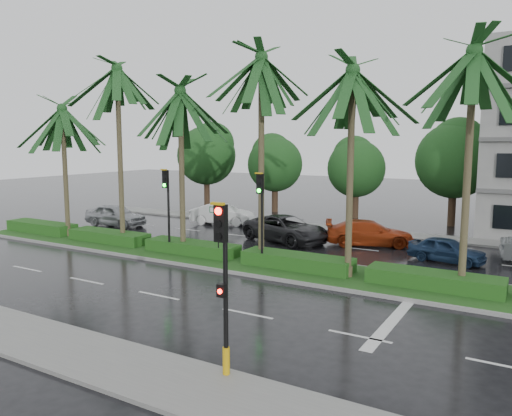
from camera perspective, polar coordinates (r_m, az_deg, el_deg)
The scene contains 17 objects.
ground at distance 23.64m, azimuth -2.98°, elevation -6.80°, with size 120.00×120.00×0.00m, color black.
near_sidewalk at distance 16.50m, azimuth -23.44°, elevation -13.72°, with size 40.00×2.40×0.12m, color slate.
far_sidewalk at distance 34.07m, azimuth 8.18°, elevation -2.28°, with size 40.00×2.00×0.12m, color slate.
median at distance 24.43m, azimuth -1.69°, elevation -6.12°, with size 36.00×4.00×0.15m.
hedge at distance 24.35m, azimuth -1.69°, elevation -5.27°, with size 35.20×1.40×0.60m.
lane_markings at distance 21.80m, azimuth 3.14°, elevation -8.04°, with size 34.00×13.06×0.01m.
palm_row at distance 24.54m, azimuth -4.28°, elevation 13.18°, with size 26.30×4.20×10.48m.
signal_near at distance 12.23m, azimuth -3.74°, elevation -8.48°, with size 0.34×0.45×4.36m.
signal_median_left at distance 25.70m, azimuth -10.14°, elevation 1.06°, with size 0.34×0.42×4.36m.
signal_median_right at distance 22.54m, azimuth 0.57°, elevation 0.27°, with size 0.34×0.42×4.36m.
street_sign at distance 24.14m, azimuth -4.38°, elevation -1.35°, with size 0.95×0.09×2.60m.
bg_trees at distance 39.08m, azimuth 10.36°, elevation 5.54°, with size 32.88×5.26×7.60m.
car_silver at distance 36.17m, azimuth -15.76°, elevation -0.79°, with size 4.50×1.81×1.53m, color #999CA0.
car_white at distance 35.51m, azimuth -3.86°, elevation -0.71°, with size 4.49×1.56×1.48m, color white.
car_darkgrey at distance 29.46m, azimuth 3.45°, elevation -2.38°, with size 5.53×2.55×1.54m, color black.
car_red at distance 29.06m, azimuth 12.83°, elevation -2.80°, with size 4.93×2.01×1.43m, color #A33211.
car_blue at distance 26.18m, azimuth 20.96°, elevation -4.48°, with size 3.64×1.46×1.24m, color #192D4C.
Camera 1 is at (12.60, -19.11, 5.90)m, focal length 35.00 mm.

